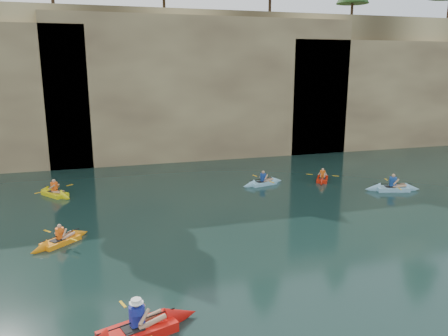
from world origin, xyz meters
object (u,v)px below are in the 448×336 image
object	(u,v)px
main_kayaker	(138,330)
kayaker_ltblue_near	(392,188)
kayaker_orange	(61,241)
kayaker_red_far	(322,179)

from	to	relation	value
main_kayaker	kayaker_ltblue_near	world-z (taller)	main_kayaker
main_kayaker	kayaker_orange	xyz separation A→B (m)	(-2.47, 7.53, -0.05)
kayaker_orange	kayaker_red_far	bearing A→B (deg)	-19.02
main_kayaker	kayaker_ltblue_near	bearing A→B (deg)	14.72
kayaker_ltblue_near	kayaker_red_far	world-z (taller)	kayaker_ltblue_near
main_kayaker	kayaker_red_far	size ratio (longest dim) A/B	1.40
kayaker_ltblue_near	kayaker_orange	bearing A→B (deg)	-155.37
kayaker_orange	kayaker_red_far	xyz separation A→B (m)	(15.84, 6.14, -0.01)
kayaker_orange	kayaker_ltblue_near	bearing A→B (deg)	-31.76
main_kayaker	kayaker_red_far	bearing A→B (deg)	27.93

